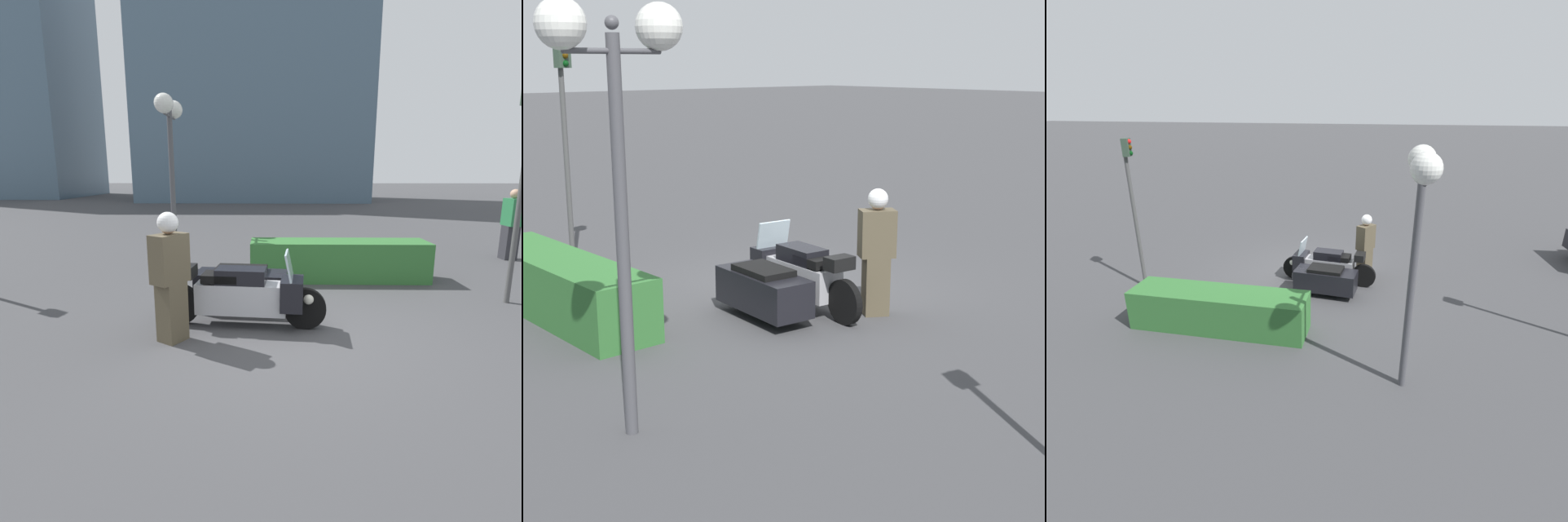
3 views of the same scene
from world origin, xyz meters
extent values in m
plane|color=#424244|center=(0.00, 0.00, 0.00)|extent=(160.00, 160.00, 0.00)
cylinder|color=black|center=(0.14, 0.28, 0.31)|extent=(0.62, 0.16, 0.61)
cylinder|color=black|center=(-1.73, 0.46, 0.31)|extent=(0.62, 0.16, 0.61)
cylinder|color=black|center=(-0.91, 1.13, 0.24)|extent=(0.49, 0.15, 0.48)
cube|color=#B7B7BC|center=(-0.80, 0.37, 0.44)|extent=(1.36, 0.54, 0.45)
cube|color=black|center=(-0.80, 0.37, 0.77)|extent=(0.76, 0.46, 0.24)
cube|color=black|center=(-1.10, 0.40, 0.75)|extent=(0.57, 0.44, 0.12)
cube|color=black|center=(-0.05, 0.30, 0.53)|extent=(0.37, 0.59, 0.44)
cube|color=silver|center=(-0.10, 0.30, 0.95)|extent=(0.16, 0.55, 0.40)
sphere|color=white|center=(0.19, 0.28, 0.46)|extent=(0.18, 0.18, 0.18)
cube|color=black|center=(-0.85, 1.12, 0.39)|extent=(1.55, 0.75, 0.50)
sphere|color=black|center=(-0.21, 1.06, 0.42)|extent=(0.47, 0.48, 0.47)
cube|color=black|center=(-0.85, 1.12, 0.68)|extent=(0.87, 0.60, 0.09)
cube|color=black|center=(-1.61, 0.45, 0.82)|extent=(0.27, 0.39, 0.18)
cube|color=brown|center=(-1.70, -0.18, 0.41)|extent=(0.43, 0.44, 0.82)
cube|color=brown|center=(-1.70, -0.18, 1.14)|extent=(0.50, 0.56, 0.65)
sphere|color=tan|center=(-1.70, -0.18, 1.58)|extent=(0.22, 0.22, 0.22)
sphere|color=white|center=(-1.70, -0.18, 1.62)|extent=(0.28, 0.28, 0.28)
cube|color=#337033|center=(1.08, 3.12, 0.42)|extent=(3.72, 0.90, 0.83)
cylinder|color=#4C4C51|center=(-2.66, 4.27, 1.82)|extent=(0.12, 0.12, 3.64)
cylinder|color=#4C4C51|center=(-2.66, 4.27, 3.49)|extent=(0.05, 0.93, 0.05)
sphere|color=white|center=(-2.66, 4.74, 3.70)|extent=(0.42, 0.42, 0.42)
sphere|color=white|center=(-2.66, 3.81, 3.70)|extent=(0.42, 0.42, 0.42)
sphere|color=#4C4C51|center=(-2.66, 4.27, 3.72)|extent=(0.12, 0.12, 0.12)
cylinder|color=#4C4C4C|center=(3.81, 1.57, 1.65)|extent=(0.09, 0.09, 3.31)
cube|color=#334738|center=(3.76, 1.56, 3.51)|extent=(0.20, 0.29, 0.40)
sphere|color=red|center=(3.69, 1.54, 3.64)|extent=(0.11, 0.11, 0.11)
sphere|color=#462D06|center=(3.69, 1.54, 3.51)|extent=(0.11, 0.11, 0.11)
sphere|color=#07350F|center=(3.69, 1.54, 3.38)|extent=(0.11, 0.11, 0.11)
camera|label=1|loc=(-0.40, -5.38, 2.26)|focal=28.00mm
camera|label=2|loc=(-8.81, 7.78, 3.39)|focal=55.00mm
camera|label=3|loc=(-2.22, 10.15, 4.49)|focal=28.00mm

